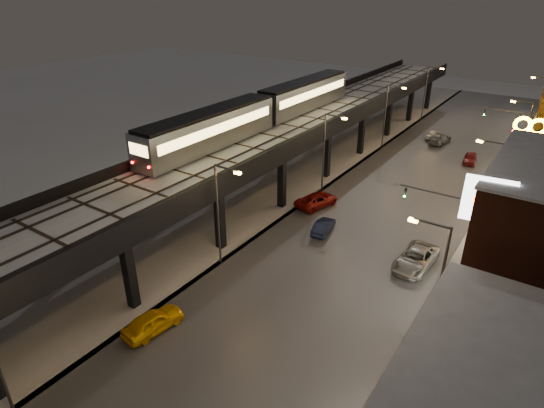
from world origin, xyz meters
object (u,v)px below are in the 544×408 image
Objects in this scene: car_mid_silver at (317,201)px; car_onc_red at (470,159)px; car_near_white at (323,227)px; sign_citgo at (482,225)px; car_taxi at (153,322)px; car_onc_dark at (416,259)px; subway_train at (263,109)px; car_mid_dark at (440,139)px; car_far_white at (433,134)px.

car_mid_silver is 1.32× the size of car_onc_red.
car_near_white is 0.30× the size of sign_citgo.
car_near_white is at bearing -112.10° from car_onc_red.
car_taxi is at bearing -109.99° from car_onc_red.
car_onc_dark is 1.45× the size of car_onc_red.
subway_train is at bearing -5.11° from car_mid_silver.
car_mid_silver is at bearing -122.11° from car_onc_red.
subway_train is at bearing 67.65° from car_mid_dark.
car_mid_silver is 30.57m from car_far_white.
car_near_white is at bearing 177.36° from car_onc_dark.
car_taxi is (9.42, -26.61, -7.69)m from subway_train.
sign_citgo reaches higher than car_onc_red.
car_mid_silver is at bearing 141.88° from sign_citgo.
sign_citgo is at bearing 138.05° from car_near_white.
car_onc_dark reaches higher than car_taxi.
car_onc_dark is at bearing -22.26° from subway_train.
car_onc_red is at bearing 101.23° from sign_citgo.
car_mid_dark is at bearing 126.04° from car_onc_red.
car_mid_silver is (-3.26, 4.56, 0.08)m from car_near_white.
car_mid_dark reaches higher than car_mid_silver.
subway_train is at bearing -143.29° from car_onc_red.
subway_train is 9.85× the size of car_far_white.
sign_citgo is (14.44, -9.33, 8.94)m from car_near_white.
car_taxi is 0.90× the size of car_mid_dark.
car_mid_dark is (4.74, 51.60, -0.04)m from car_taxi.
car_taxi is at bearing 71.29° from car_near_white.
car_onc_dark reaches higher than car_far_white.
subway_train is 24.69m from car_onc_dark.
car_near_white is at bearing 147.13° from sign_citgo.
car_taxi reaches higher than car_onc_red.
car_onc_dark reaches higher than car_mid_dark.
car_onc_dark reaches higher than car_onc_red.
car_onc_red is (7.20, 27.11, 0.04)m from car_near_white.
car_onc_dark is at bearing 172.14° from car_mid_silver.
subway_train is 29.25m from car_taxi.
car_onc_red is at bearing 96.51° from car_onc_dark.
car_taxi reaches higher than car_far_white.
sign_citgo is (5.27, -8.51, 8.79)m from car_onc_dark.
subway_train is 6.68× the size of car_onc_dark.
car_mid_silver is (9.30, -3.51, -7.73)m from subway_train.
car_mid_dark is 1.27× the size of car_onc_red.
car_near_white is at bearing 87.22° from car_far_white.
car_taxi is at bearing 105.85° from car_mid_silver.
car_mid_silver is 13.54m from car_onc_dark.
car_taxi is 1.16× the size of car_far_white.
subway_train reaches higher than car_onc_dark.
car_mid_silver is 28.92m from car_mid_dark.
subway_train is at bearing -41.80° from car_near_white.
car_far_white is at bearing 64.93° from subway_train.
car_mid_dark is 2.46m from car_far_white.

